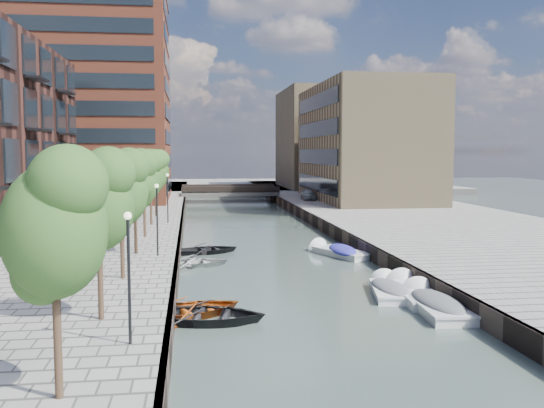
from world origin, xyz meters
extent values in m
plane|color=#38473F|center=(0.00, 40.00, 0.00)|extent=(300.00, 300.00, 0.00)
cube|color=gray|center=(16.00, 40.00, 0.50)|extent=(20.00, 140.00, 1.00)
cube|color=#332823|center=(-6.10, 40.00, 0.50)|extent=(0.25, 140.00, 1.00)
cube|color=#332823|center=(6.10, 40.00, 0.50)|extent=(0.25, 140.00, 1.00)
cube|color=gray|center=(0.00, 100.00, 0.50)|extent=(80.00, 40.00, 1.00)
cube|color=brown|center=(-17.00, 65.00, 16.00)|extent=(18.00, 18.00, 30.00)
cube|color=#947F5B|center=(16.00, 62.00, 8.00)|extent=(12.00, 25.00, 14.00)
cube|color=#947F5B|center=(16.00, 88.00, 9.00)|extent=(12.00, 20.00, 16.00)
cube|color=gray|center=(0.00, 72.00, 1.30)|extent=(13.00, 6.00, 0.60)
cube|color=#332823|center=(0.00, 69.20, 1.90)|extent=(13.00, 0.40, 0.80)
cube|color=#332823|center=(0.00, 74.80, 1.90)|extent=(13.00, 0.40, 0.80)
cylinder|color=#382619|center=(-8.50, 4.00, 2.60)|extent=(0.20, 0.20, 3.20)
ellipsoid|color=#2C5821|center=(-8.50, 4.00, 5.33)|extent=(2.50, 2.50, 3.25)
cylinder|color=#382619|center=(-8.50, 11.00, 2.60)|extent=(0.20, 0.20, 3.20)
ellipsoid|color=#2C5821|center=(-8.50, 11.00, 5.33)|extent=(2.50, 2.50, 3.25)
cylinder|color=#382619|center=(-8.50, 18.00, 2.60)|extent=(0.20, 0.20, 3.20)
ellipsoid|color=#2C5821|center=(-8.50, 18.00, 5.33)|extent=(2.50, 2.50, 3.25)
cylinder|color=#382619|center=(-8.50, 25.00, 2.60)|extent=(0.20, 0.20, 3.20)
ellipsoid|color=#2C5821|center=(-8.50, 25.00, 5.33)|extent=(2.50, 2.50, 3.25)
cylinder|color=#382619|center=(-8.50, 32.00, 2.60)|extent=(0.20, 0.20, 3.20)
ellipsoid|color=#2C5821|center=(-8.50, 32.00, 5.33)|extent=(2.50, 2.50, 3.25)
cylinder|color=#382619|center=(-8.50, 39.00, 2.60)|extent=(0.20, 0.20, 3.20)
ellipsoid|color=#2C5821|center=(-8.50, 39.00, 5.33)|extent=(2.50, 2.50, 3.25)
cylinder|color=#382619|center=(-8.50, 46.00, 2.60)|extent=(0.20, 0.20, 3.20)
ellipsoid|color=#2C5821|center=(-8.50, 46.00, 5.33)|extent=(2.50, 2.50, 3.25)
cylinder|color=black|center=(-7.20, 8.00, 3.00)|extent=(0.10, 0.10, 4.00)
sphere|color=#FFF2CC|center=(-7.20, 8.00, 5.00)|extent=(0.24, 0.24, 0.24)
cylinder|color=black|center=(-7.20, 24.00, 3.00)|extent=(0.10, 0.10, 4.00)
sphere|color=#FFF2CC|center=(-7.20, 24.00, 5.00)|extent=(0.24, 0.24, 0.24)
cylinder|color=black|center=(-7.20, 40.00, 3.00)|extent=(0.10, 0.10, 4.00)
sphere|color=#FFF2CC|center=(-7.20, 40.00, 5.00)|extent=(0.24, 0.24, 0.24)
imported|color=black|center=(-4.76, 13.59, 0.00)|extent=(5.58, 4.49, 1.03)
imported|color=#A24411|center=(-5.35, 14.69, 0.00)|extent=(5.54, 4.82, 0.96)
imported|color=silver|center=(-5.18, 25.81, 0.00)|extent=(4.62, 3.57, 0.88)
imported|color=black|center=(-4.24, 30.53, 0.00)|extent=(4.99, 4.06, 0.91)
cube|color=silver|center=(5.25, 13.75, 0.05)|extent=(2.12, 4.94, 0.68)
cube|color=silver|center=(5.25, 13.75, 0.42)|extent=(2.22, 5.05, 0.10)
cone|color=silver|center=(5.42, 16.16, 0.10)|extent=(1.85, 1.07, 1.78)
ellipsoid|color=#525659|center=(5.25, 13.75, 0.47)|extent=(1.99, 4.52, 0.59)
cube|color=white|center=(5.23, 16.09, 0.05)|extent=(2.10, 4.82, 0.66)
cube|color=white|center=(5.23, 16.09, 0.41)|extent=(2.19, 4.93, 0.10)
cone|color=white|center=(5.42, 18.43, 0.10)|extent=(1.80, 1.05, 1.74)
cube|color=silver|center=(4.66, 28.02, 0.05)|extent=(3.39, 4.79, 0.64)
cube|color=silver|center=(4.66, 28.02, 0.39)|extent=(3.50, 4.91, 0.10)
cone|color=silver|center=(3.72, 30.06, 0.10)|extent=(1.88, 1.49, 1.67)
ellipsoid|color=#212198|center=(4.66, 28.02, 0.44)|extent=(3.14, 4.39, 0.55)
cube|color=white|center=(4.20, 16.96, 0.05)|extent=(2.33, 4.38, 0.59)
cube|color=white|center=(4.20, 16.96, 0.36)|extent=(2.42, 4.48, 0.09)
cone|color=white|center=(4.61, 19.00, 0.09)|extent=(1.67, 1.10, 1.54)
ellipsoid|color=slate|center=(4.20, 16.96, 0.41)|extent=(2.17, 4.01, 0.51)
imported|color=#ACB1B1|center=(9.03, 62.20, 1.66)|extent=(1.71, 3.94, 1.32)
camera|label=1|loc=(-5.28, -10.77, 6.97)|focal=40.00mm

